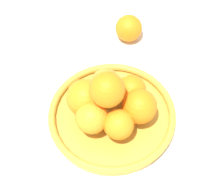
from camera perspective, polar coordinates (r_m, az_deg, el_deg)
name	(u,v)px	position (r m, az deg, el deg)	size (l,w,h in m)	color
ground_plane	(112,119)	(0.85, 0.00, -3.66)	(4.00, 4.00, 0.00)	silver
fruit_bowl	(112,115)	(0.84, 0.00, -3.12)	(0.29, 0.29, 0.03)	gold
orange_pile	(110,101)	(0.79, -0.36, -0.87)	(0.17, 0.20, 0.13)	orange
stray_orange	(130,28)	(0.98, 2.78, 10.10)	(0.07, 0.07, 0.07)	orange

